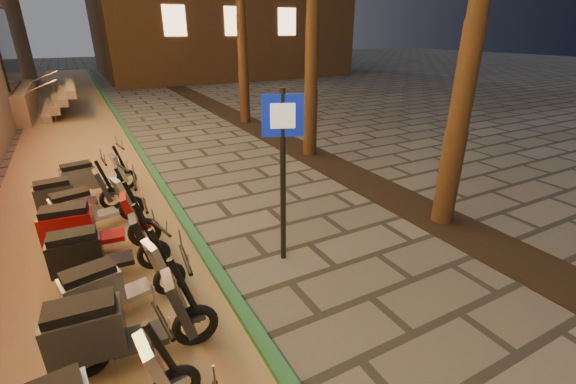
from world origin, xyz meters
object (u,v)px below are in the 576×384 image
pedestrian_sign (283,155)px  scooter_9 (87,228)px  scooter_8 (96,252)px  scooter_10 (88,208)px  scooter_7 (113,286)px  scooter_12 (91,177)px  scooter_11 (69,196)px  scooter_6 (115,328)px

pedestrian_sign → scooter_9: (-2.77, 1.55, -1.24)m
scooter_8 → scooter_10: scooter_8 is taller
scooter_10 → scooter_9: bearing=-106.0°
scooter_9 → scooter_10: scooter_9 is taller
pedestrian_sign → scooter_8: size_ratio=1.68×
scooter_8 → scooter_9: 0.82m
pedestrian_sign → scooter_7: (-2.57, -0.21, -1.31)m
scooter_8 → scooter_12: bearing=90.9°
scooter_8 → scooter_12: scooter_8 is taller
scooter_11 → scooter_12: size_ratio=1.01×
scooter_10 → scooter_12: 1.77m
pedestrian_sign → scooter_6: pedestrian_sign is taller
scooter_11 → scooter_10: bearing=-74.3°
pedestrian_sign → scooter_8: bearing=-172.4°
scooter_7 → scooter_10: bearing=80.2°
scooter_6 → scooter_8: (-0.07, 1.84, -0.04)m
scooter_8 → scooter_7: bearing=-79.4°
pedestrian_sign → scooter_9: size_ratio=1.55×
scooter_8 → scooter_12: size_ratio=1.05×
scooter_6 → scooter_9: (-0.13, 2.66, 0.00)m
scooter_10 → scooter_11: size_ratio=1.01×
scooter_7 → scooter_12: 4.48m
scooter_9 → scooter_10: bearing=93.5°
scooter_9 → scooter_12: bearing=92.5°
scooter_6 → scooter_11: bearing=99.4°
pedestrian_sign → scooter_10: 3.91m
pedestrian_sign → scooter_7: pedestrian_sign is taller
scooter_8 → scooter_11: bearing=99.9°
scooter_7 → pedestrian_sign: bearing=-8.1°
scooter_9 → scooter_10: 0.95m
scooter_6 → scooter_10: bearing=95.8°
scooter_9 → scooter_11: 1.76m
scooter_7 → scooter_11: scooter_11 is taller
scooter_6 → scooter_11: size_ratio=1.12×
scooter_9 → scooter_10: (0.05, 0.94, -0.05)m
scooter_6 → scooter_8: scooter_6 is taller
scooter_8 → scooter_10: (-0.02, 1.76, -0.01)m
scooter_6 → scooter_7: (0.06, 0.89, -0.06)m
scooter_6 → scooter_7: scooter_6 is taller
scooter_9 → scooter_11: scooter_9 is taller
scooter_7 → scooter_11: 3.54m
scooter_12 → scooter_10: bearing=-104.8°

